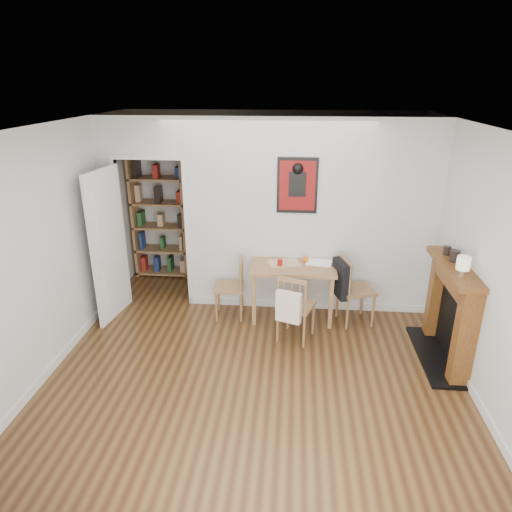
# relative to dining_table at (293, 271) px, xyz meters

# --- Properties ---
(ground) EXTENTS (5.20, 5.20, 0.00)m
(ground) POSITION_rel_dining_table_xyz_m (-0.38, -1.10, -0.66)
(ground) COLOR brown
(ground) RESTS_ON ground
(room_shell) EXTENTS (5.20, 5.20, 5.20)m
(room_shell) POSITION_rel_dining_table_xyz_m (-0.28, 0.24, 0.64)
(room_shell) COLOR beige
(room_shell) RESTS_ON ground
(dining_table) EXTENTS (1.10, 0.70, 0.75)m
(dining_table) POSITION_rel_dining_table_xyz_m (0.00, 0.00, 0.00)
(dining_table) COLOR #956945
(dining_table) RESTS_ON ground
(chair_left) EXTENTS (0.45, 0.45, 0.84)m
(chair_left) POSITION_rel_dining_table_xyz_m (-0.84, -0.08, -0.24)
(chair_left) COLOR #8B6240
(chair_left) RESTS_ON ground
(chair_right) EXTENTS (0.62, 0.57, 0.91)m
(chair_right) POSITION_rel_dining_table_xyz_m (0.81, -0.10, -0.19)
(chair_right) COLOR #8B6240
(chair_right) RESTS_ON ground
(chair_front) EXTENTS (0.56, 0.60, 0.88)m
(chair_front) POSITION_rel_dining_table_xyz_m (0.04, -0.58, -0.22)
(chair_front) COLOR #8B6240
(chair_front) RESTS_ON ground
(bookshelf) EXTENTS (0.86, 0.34, 2.05)m
(bookshelf) POSITION_rel_dining_table_xyz_m (-2.13, 1.27, 0.35)
(bookshelf) COLOR #956945
(bookshelf) RESTS_ON ground
(fireplace) EXTENTS (0.45, 1.25, 1.16)m
(fireplace) POSITION_rel_dining_table_xyz_m (1.78, -0.85, -0.05)
(fireplace) COLOR brown
(fireplace) RESTS_ON ground
(red_glass) EXTENTS (0.07, 0.07, 0.09)m
(red_glass) POSITION_rel_dining_table_xyz_m (-0.17, -0.06, 0.13)
(red_glass) COLOR maroon
(red_glass) RESTS_ON dining_table
(orange_fruit) EXTENTS (0.08, 0.08, 0.08)m
(orange_fruit) POSITION_rel_dining_table_xyz_m (0.16, 0.11, 0.13)
(orange_fruit) COLOR #E35C0B
(orange_fruit) RESTS_ON dining_table
(placemat) EXTENTS (0.48, 0.41, 0.00)m
(placemat) POSITION_rel_dining_table_xyz_m (-0.12, 0.05, 0.09)
(placemat) COLOR beige
(placemat) RESTS_ON dining_table
(notebook) EXTENTS (0.36, 0.28, 0.02)m
(notebook) POSITION_rel_dining_table_xyz_m (0.34, 0.09, 0.10)
(notebook) COLOR white
(notebook) RESTS_ON dining_table
(mantel_lamp) EXTENTS (0.14, 0.14, 0.21)m
(mantel_lamp) POSITION_rel_dining_table_xyz_m (1.70, -1.16, 0.63)
(mantel_lamp) COLOR silver
(mantel_lamp) RESTS_ON fireplace
(ceramic_jar_a) EXTENTS (0.11, 0.11, 0.13)m
(ceramic_jar_a) POSITION_rel_dining_table_xyz_m (1.75, -0.75, 0.56)
(ceramic_jar_a) COLOR black
(ceramic_jar_a) RESTS_ON fireplace
(ceramic_jar_b) EXTENTS (0.08, 0.08, 0.10)m
(ceramic_jar_b) POSITION_rel_dining_table_xyz_m (1.73, -0.54, 0.55)
(ceramic_jar_b) COLOR black
(ceramic_jar_b) RESTS_ON fireplace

